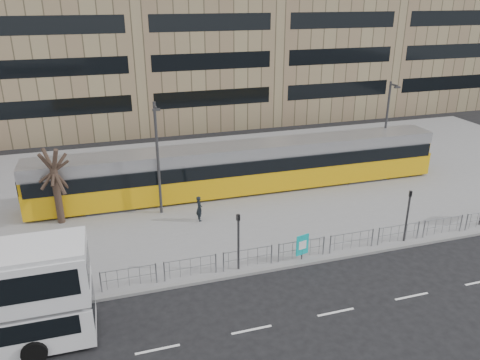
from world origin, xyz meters
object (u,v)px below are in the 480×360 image
object	(u,v)px
pedestrian	(199,208)
lamp_post_west	(158,154)
tram	(244,167)
ad_panel	(302,245)
lamp_post_east	(387,122)
traffic_light_west	(238,235)
bare_tree	(50,145)
traffic_light_east	(408,210)

from	to	relation	value
pedestrian	lamp_post_west	bearing A→B (deg)	47.73
tram	ad_panel	size ratio (longest dim) A/B	20.16
pedestrian	lamp_post_east	world-z (taller)	lamp_post_east
ad_panel	traffic_light_west	bearing A→B (deg)	165.14
ad_panel	bare_tree	bearing A→B (deg)	132.71
traffic_light_west	bare_tree	bearing A→B (deg)	117.56
pedestrian	lamp_post_west	world-z (taller)	lamp_post_west
traffic_light_west	tram	bearing A→B (deg)	51.38
pedestrian	traffic_light_east	bearing A→B (deg)	-121.99
tram	bare_tree	distance (m)	12.86
tram	traffic_light_east	bearing A→B (deg)	-55.90
tram	lamp_post_east	bearing A→B (deg)	4.24
lamp_post_west	lamp_post_east	xyz separation A→B (m)	(18.10, 2.80, -0.10)
ad_panel	pedestrian	world-z (taller)	pedestrian
tram	traffic_light_east	xyz separation A→B (m)	(6.51, -9.84, 0.25)
tram	pedestrian	world-z (taller)	tram
lamp_post_east	pedestrian	bearing A→B (deg)	-164.04
tram	traffic_light_west	distance (m)	10.42
bare_tree	tram	bearing A→B (deg)	7.09
lamp_post_west	pedestrian	bearing A→B (deg)	-39.86
tram	lamp_post_east	distance (m)	12.10
traffic_light_west	bare_tree	distance (m)	12.57
traffic_light_west	traffic_light_east	xyz separation A→B (m)	(9.93, 0.00, 0.00)
tram	traffic_light_east	world-z (taller)	tram
pedestrian	ad_panel	bearing A→B (deg)	-148.05
pedestrian	traffic_light_east	size ratio (longest dim) A/B	0.52
ad_panel	traffic_light_east	bearing A→B (deg)	-12.30
lamp_post_west	bare_tree	size ratio (longest dim) A/B	1.00
traffic_light_east	ad_panel	bearing A→B (deg)	-154.57
traffic_light_east	lamp_post_west	world-z (taller)	lamp_post_west
ad_panel	bare_tree	distance (m)	15.57
traffic_light_east	lamp_post_east	bearing A→B (deg)	87.65
lamp_post_west	traffic_light_west	bearing A→B (deg)	-70.19
pedestrian	traffic_light_east	xyz separation A→B (m)	(10.61, -6.02, 1.16)
lamp_post_west	lamp_post_east	size ratio (longest dim) A/B	1.03
traffic_light_east	bare_tree	distance (m)	20.83
tram	lamp_post_west	size ratio (longest dim) A/B	4.02
ad_panel	traffic_light_east	distance (m)	6.53
lamp_post_east	tram	bearing A→B (deg)	-176.38
tram	ad_panel	world-z (taller)	tram
ad_panel	traffic_light_east	xyz separation A→B (m)	(6.43, 0.10, 1.13)
ad_panel	pedestrian	bearing A→B (deg)	111.16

